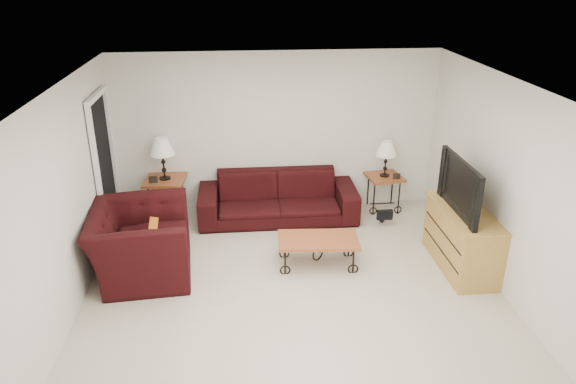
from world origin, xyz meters
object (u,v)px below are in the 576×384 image
(sofa, at_px, (278,197))
(side_table_right, at_px, (383,193))
(lamp_left, at_px, (163,159))
(armchair, at_px, (141,243))
(side_table_left, at_px, (167,198))
(backpack, at_px, (383,209))
(coffee_table, at_px, (318,252))
(tv_stand, at_px, (462,239))
(television, at_px, (468,186))
(lamp_right, at_px, (386,159))

(sofa, distance_m, side_table_right, 1.72)
(lamp_left, distance_m, armchair, 1.72)
(side_table_left, bearing_deg, armchair, -94.57)
(side_table_left, height_order, backpack, side_table_left)
(sofa, distance_m, coffee_table, 1.53)
(tv_stand, height_order, television, television)
(lamp_left, bearing_deg, backpack, -8.53)
(side_table_right, xyz_separation_m, coffee_table, (-1.30, -1.65, -0.09))
(armchair, bearing_deg, tv_stand, -97.64)
(side_table_right, height_order, lamp_right, lamp_right)
(sofa, xyz_separation_m, side_table_right, (1.71, 0.18, -0.07))
(side_table_right, height_order, tv_stand, tv_stand)
(armchair, xyz_separation_m, television, (4.08, -0.21, 0.70))
(lamp_right, height_order, coffee_table, lamp_right)
(lamp_right, bearing_deg, lamp_left, 180.00)
(lamp_right, height_order, tv_stand, lamp_right)
(side_table_right, height_order, armchair, armchair)
(tv_stand, distance_m, television, 0.74)
(lamp_right, bearing_deg, backpack, -104.95)
(coffee_table, xyz_separation_m, armchair, (-2.26, 0.01, 0.24))
(side_table_right, height_order, backpack, side_table_right)
(side_table_right, bearing_deg, tv_stand, -73.31)
(television, bearing_deg, side_table_right, -163.89)
(side_table_right, bearing_deg, sofa, -174.00)
(sofa, relative_size, coffee_table, 2.33)
(lamp_left, height_order, coffee_table, lamp_left)
(side_table_left, height_order, tv_stand, tv_stand)
(backpack, bearing_deg, sofa, 171.51)
(side_table_right, height_order, coffee_table, side_table_right)
(lamp_left, relative_size, television, 0.55)
(coffee_table, distance_m, armchair, 2.27)
(television, height_order, backpack, television)
(side_table_left, xyz_separation_m, backpack, (3.29, -0.49, -0.09))
(side_table_left, relative_size, side_table_right, 1.13)
(lamp_left, relative_size, armchair, 0.48)
(lamp_left, relative_size, lamp_right, 1.13)
(sofa, relative_size, television, 2.03)
(sofa, relative_size, lamp_right, 4.20)
(lamp_left, distance_m, coffee_table, 2.80)
(sofa, bearing_deg, television, -36.59)
(lamp_left, xyz_separation_m, lamp_right, (3.42, 0.00, -0.11))
(side_table_right, bearing_deg, lamp_right, 0.00)
(lamp_right, relative_size, tv_stand, 0.43)
(side_table_right, bearing_deg, television, -73.89)
(backpack, bearing_deg, tv_stand, -60.41)
(television, bearing_deg, backpack, -153.82)
(television, bearing_deg, lamp_right, -163.89)
(lamp_right, relative_size, backpack, 1.22)
(armchair, height_order, television, television)
(tv_stand, xyz_separation_m, backpack, (-0.69, 1.35, -0.16))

